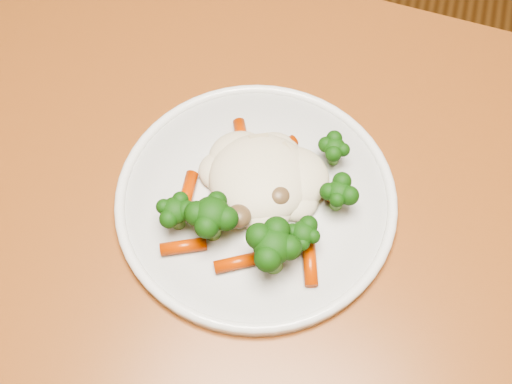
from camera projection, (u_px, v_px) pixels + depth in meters
dining_table at (238, 294)px, 0.69m from camera, size 1.13×0.79×0.75m
plate at (256, 199)px, 0.61m from camera, size 0.27×0.27×0.01m
meal at (259, 196)px, 0.59m from camera, size 0.18×0.17×0.05m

